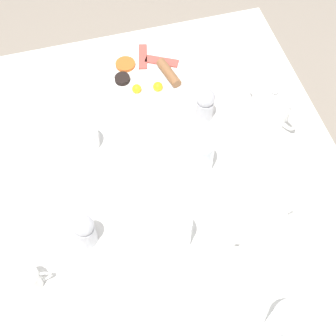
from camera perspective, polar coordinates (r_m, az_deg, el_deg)
The scene contains 15 objects.
ground_plane at distance 1.96m, azimuth -0.00°, elevation -11.72°, with size 8.00×8.00×0.00m, color gray.
table at distance 1.34m, azimuth -0.00°, elevation -1.97°, with size 0.97×1.13×0.74m.
breakfast_plate at distance 1.49m, azimuth -2.68°, elevation 11.17°, with size 0.28×0.28×0.04m.
teapot_near at distance 1.18m, azimuth 11.48°, elevation -7.28°, with size 0.20×0.12×0.12m.
teapot_far at distance 1.39m, azimuth 12.52°, elevation 7.48°, with size 0.12×0.19×0.12m.
teacup_with_saucer_left at distance 1.33m, azimuth -10.02°, elevation 3.41°, with size 0.14×0.14×0.07m.
water_glass_tall at distance 1.09m, azimuth 14.17°, elevation -18.22°, with size 0.08×0.08×0.14m.
water_glass_short at distance 1.25m, azimuth 3.75°, elevation 1.63°, with size 0.08×0.08×0.12m.
wine_glass_spare at distance 1.14m, azimuth 0.87°, elevation -7.72°, with size 0.08×0.08×0.12m.
creamer_jug at distance 1.17m, azimuth -16.44°, elevation -12.91°, with size 0.08×0.05×0.06m.
pepper_grinder at distance 1.35m, azimuth 4.53°, elevation 7.78°, with size 0.05×0.05×0.11m.
salt_grinder at distance 1.16m, azimuth -10.15°, elevation -7.44°, with size 0.05×0.05×0.11m.
napkin_folded at distance 1.25m, azimuth -5.20°, elevation -3.23°, with size 0.20×0.19×0.01m.
fork_by_plate at distance 1.13m, azimuth -1.92°, elevation -17.61°, with size 0.09×0.17×0.00m.
knife_by_plate at distance 1.52m, azimuth -14.57°, elevation 9.93°, with size 0.22×0.03×0.00m.
Camera 1 is at (-0.17, -0.64, 1.84)m, focal length 50.00 mm.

